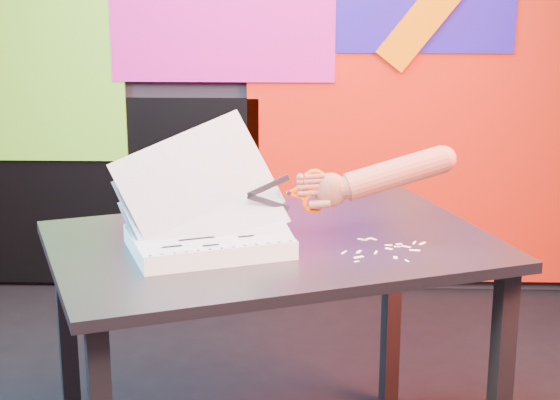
{
  "coord_description": "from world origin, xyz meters",
  "views": [
    {
      "loc": [
        0.11,
        -2.52,
        1.54
      ],
      "look_at": [
        0.04,
        -0.13,
        0.87
      ],
      "focal_mm": 60.0,
      "sensor_mm": 36.0,
      "label": 1
    }
  ],
  "objects": [
    {
      "name": "room",
      "position": [
        0.0,
        0.0,
        1.35
      ],
      "size": [
        3.01,
        3.01,
        2.71
      ],
      "color": "black",
      "rests_on": "ground"
    },
    {
      "name": "paper_clippings",
      "position": [
        0.32,
        -0.17,
        0.75
      ],
      "size": [
        0.23,
        0.21,
        0.0
      ],
      "color": "silver",
      "rests_on": "work_table"
    },
    {
      "name": "printout_stack",
      "position": [
        -0.15,
        -0.2,
        0.78
      ],
      "size": [
        0.5,
        0.41,
        0.37
      ],
      "rotation": [
        0.0,
        0.0,
        0.36
      ],
      "color": "white",
      "rests_on": "work_table"
    },
    {
      "name": "hand_forearm",
      "position": [
        0.32,
        -0.06,
        0.92
      ],
      "size": [
        0.43,
        0.16,
        0.15
      ],
      "rotation": [
        0.0,
        0.0,
        0.28
      ],
      "color": "brown",
      "rests_on": "work_table"
    },
    {
      "name": "backdrop",
      "position": [
        0.06,
        1.46,
        0.96
      ],
      "size": [
        2.88,
        0.05,
        2.08
      ],
      "color": "red",
      "rests_on": "ground"
    },
    {
      "name": "work_table",
      "position": [
        0.02,
        -0.11,
        0.66
      ],
      "size": [
        1.38,
        1.15,
        0.75
      ],
      "rotation": [
        0.0,
        0.0,
        0.36
      ],
      "color": "black",
      "rests_on": "ground"
    },
    {
      "name": "scissors",
      "position": [
        0.12,
        -0.12,
        0.89
      ],
      "size": [
        0.21,
        0.07,
        0.12
      ],
      "rotation": [
        0.0,
        0.0,
        0.28
      ],
      "color": "#ACB0B8",
      "rests_on": "printout_stack"
    }
  ]
}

